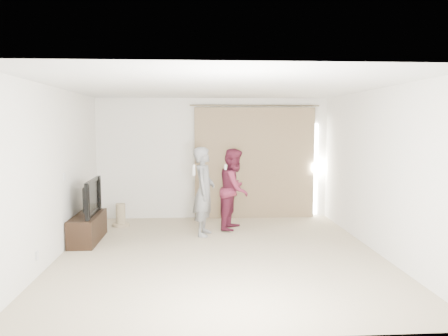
{
  "coord_description": "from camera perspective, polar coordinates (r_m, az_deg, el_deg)",
  "views": [
    {
      "loc": [
        -0.36,
        -6.7,
        2.03
      ],
      "look_at": [
        0.14,
        1.2,
        1.24
      ],
      "focal_mm": 35.0,
      "sensor_mm": 36.0,
      "label": 1
    }
  ],
  "objects": [
    {
      "name": "tv",
      "position": [
        7.94,
        -17.49,
        -3.65
      ],
      "size": [
        0.17,
        1.09,
        0.62
      ],
      "primitive_type": "imported",
      "rotation": [
        0.0,
        0.0,
        1.59
      ],
      "color": "black",
      "rests_on": "tv_console"
    },
    {
      "name": "person_woman",
      "position": [
        8.49,
        1.37,
        -2.75
      ],
      "size": [
        0.83,
        0.93,
        1.57
      ],
      "color": "maroon",
      "rests_on": "ground"
    },
    {
      "name": "wall_back",
      "position": [
        9.48,
        -1.43,
        1.26
      ],
      "size": [
        5.0,
        0.04,
        2.6
      ],
      "primitive_type": "cube",
      "color": "white",
      "rests_on": "ground"
    },
    {
      "name": "ceiling",
      "position": [
        6.73,
        -0.54,
        10.53
      ],
      "size": [
        5.0,
        5.5,
        0.01
      ],
      "primitive_type": "cube",
      "color": "silver",
      "rests_on": "wall_back"
    },
    {
      "name": "tv_console",
      "position": [
        8.04,
        -17.37,
        -7.49
      ],
      "size": [
        0.42,
        1.22,
        0.47
      ],
      "primitive_type": "cube",
      "color": "black",
      "rests_on": "ground"
    },
    {
      "name": "person_man",
      "position": [
        8.0,
        -2.63,
        -3.07
      ],
      "size": [
        0.49,
        0.66,
        1.63
      ],
      "color": "slate",
      "rests_on": "ground"
    },
    {
      "name": "curtain",
      "position": [
        9.5,
        4.1,
        0.67
      ],
      "size": [
        2.8,
        0.11,
        2.46
      ],
      "color": "#987F5D",
      "rests_on": "ground"
    },
    {
      "name": "floor",
      "position": [
        7.01,
        -0.52,
        -11.17
      ],
      "size": [
        5.5,
        5.5,
        0.0
      ],
      "primitive_type": "plane",
      "color": "tan",
      "rests_on": "ground"
    },
    {
      "name": "scratching_post",
      "position": [
        9.07,
        -13.34,
        -6.24
      ],
      "size": [
        0.34,
        0.34,
        0.45
      ],
      "color": "tan",
      "rests_on": "ground"
    },
    {
      "name": "wall_left",
      "position": [
        7.07,
        -21.22,
        -0.65
      ],
      "size": [
        0.04,
        5.5,
        2.6
      ],
      "color": "white",
      "rests_on": "ground"
    }
  ]
}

